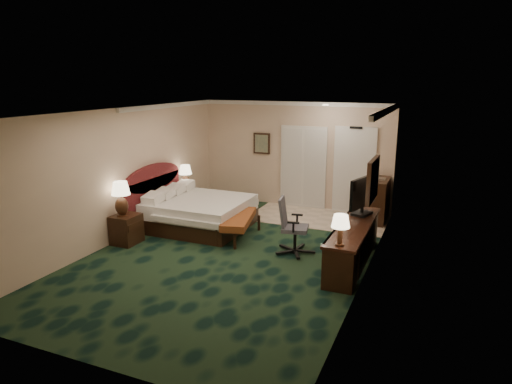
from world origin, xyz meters
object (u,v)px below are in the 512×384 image
at_px(bed, 200,213).
at_px(lamp_far, 185,177).
at_px(nightstand_far, 187,201).
at_px(desk, 353,244).
at_px(desk_chair, 295,226).
at_px(nightstand_near, 126,229).
at_px(bed_bench, 239,227).
at_px(tv, 363,196).
at_px(minibar, 376,200).
at_px(lamp_near, 121,199).

height_order(bed, lamp_far, lamp_far).
relative_size(nightstand_far, desk, 0.24).
relative_size(bed, desk_chair, 1.89).
xyz_separation_m(bed, nightstand_far, (-0.87, 0.87, -0.02)).
distance_m(nightstand_near, bed_bench, 2.29).
xyz_separation_m(tv, desk_chair, (-1.14, -0.59, -0.56)).
bearing_deg(nightstand_near, nightstand_far, 89.89).
height_order(nightstand_far, desk, desk).
bearing_deg(minibar, tv, -89.07).
relative_size(tv, desk_chair, 0.87).
bearing_deg(bed, bed_bench, -15.70).
distance_m(lamp_near, desk, 4.58).
height_order(nightstand_near, nightstand_far, nightstand_far).
xyz_separation_m(desk_chair, minibar, (1.10, 2.65, -0.04)).
bearing_deg(lamp_near, bed_bench, 31.21).
xyz_separation_m(lamp_near, tv, (4.49, 1.45, 0.16)).
bearing_deg(nightstand_far, bed_bench, -30.87).
height_order(bed_bench, tv, tv).
bearing_deg(bed_bench, minibar, 29.80).
height_order(nightstand_far, bed_bench, nightstand_far).
height_order(desk, desk_chair, desk_chair).
bearing_deg(bed, minibar, 29.24).
xyz_separation_m(nightstand_near, lamp_far, (-0.02, 2.36, 0.61)).
relative_size(nightstand_far, desk_chair, 0.56).
xyz_separation_m(bed, tv, (3.59, -0.08, 0.78)).
bearing_deg(nightstand_far, bed, -45.08).
bearing_deg(lamp_far, desk, -20.18).
bearing_deg(tv, bed_bench, -158.34).
bearing_deg(lamp_far, bed_bench, -30.89).
xyz_separation_m(bed_bench, desk, (2.47, -0.45, 0.13)).
distance_m(nightstand_far, tv, 4.63).
height_order(nightstand_near, desk_chair, desk_chair).
bearing_deg(tv, lamp_far, -175.86).
xyz_separation_m(nightstand_near, desk_chair, (3.32, 0.81, 0.25)).
bearing_deg(lamp_near, tv, 17.91).
xyz_separation_m(lamp_near, bed_bench, (2.01, 1.22, -0.70)).
bearing_deg(desk_chair, nightstand_near, -176.53).
xyz_separation_m(bed, lamp_near, (-0.90, -1.53, 0.62)).
bearing_deg(nightstand_near, lamp_near, -120.05).
height_order(desk_chair, minibar, desk_chair).
bearing_deg(nightstand_near, bed, 59.45).
bearing_deg(desk, bed_bench, 169.77).
distance_m(lamp_near, tv, 4.72).
bearing_deg(lamp_near, desk_chair, 14.43).
relative_size(lamp_far, tv, 0.63).
bearing_deg(desk, nightstand_far, 159.91).
height_order(nightstand_near, tv, tv).
height_order(lamp_far, tv, tv).
relative_size(lamp_near, lamp_far, 1.17).
relative_size(nightstand_far, lamp_near, 0.87).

